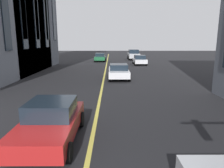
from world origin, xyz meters
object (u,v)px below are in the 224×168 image
at_px(car_red_trailing, 51,121).
at_px(car_white_mid, 119,71).
at_px(car_silver_far, 133,54).
at_px(car_green_parked_b, 100,57).
at_px(car_white_near, 140,60).

bearing_deg(car_red_trailing, car_white_mid, -12.84).
distance_m(car_silver_far, car_green_parked_b, 7.02).
relative_size(car_red_trailing, car_white_near, 1.00).
bearing_deg(car_red_trailing, car_green_parked_b, -0.34).
relative_size(car_white_mid, car_white_near, 1.13).
bearing_deg(car_silver_far, car_red_trailing, 169.03).
distance_m(car_red_trailing, car_white_mid, 12.46).
height_order(car_red_trailing, car_white_mid, car_red_trailing).
bearing_deg(car_white_near, car_red_trailing, 165.20).
xyz_separation_m(car_silver_far, car_green_parked_b, (-3.43, 6.12, -0.27)).
xyz_separation_m(car_red_trailing, car_silver_far, (32.46, -6.29, 0.27)).
relative_size(car_green_parked_b, car_white_near, 1.00).
distance_m(car_silver_far, car_white_mid, 20.62).
relative_size(car_red_trailing, car_white_mid, 0.89).
bearing_deg(car_white_mid, car_red_trailing, 167.16).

